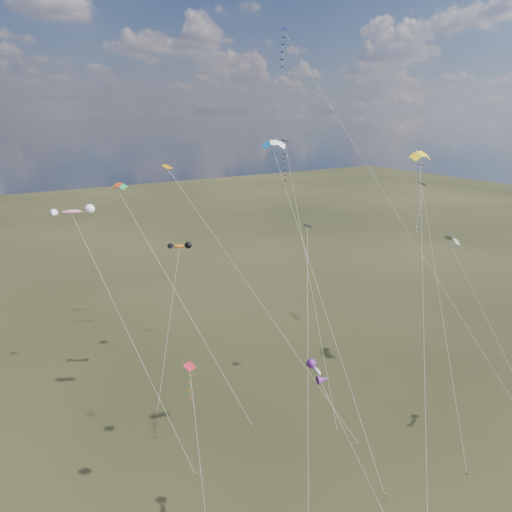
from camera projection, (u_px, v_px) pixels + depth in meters
ground at (358, 504)px, 41.79m from camera, size 400.00×400.00×0.00m
diamond_black_high at (287, 176)px, 60.84m from camera, size 6.41×20.23×30.81m
diamond_navy_tall at (307, 85)px, 53.35m from camera, size 17.22×27.00×43.66m
diamond_black_mid at (308, 316)px, 41.06m from camera, size 9.66×13.87×24.09m
diamond_red_low at (191, 389)px, 41.68m from camera, size 2.79×8.22×12.48m
diamond_navy_right at (421, 219)px, 56.46m from camera, size 10.31×17.57×26.03m
diamond_orange_center at (222, 246)px, 49.74m from camera, size 13.38×20.08×28.76m
parafoil_yellow at (421, 157)px, 43.30m from camera, size 12.27×14.66×31.05m
parafoil_blue_white at (275, 144)px, 50.38m from camera, size 2.83×21.81×31.70m
parafoil_striped at (453, 238)px, 61.68m from camera, size 3.78×12.76×18.82m
parafoil_tricolor at (120, 188)px, 50.34m from camera, size 10.23×14.50×27.07m
novelty_orange_black at (179, 247)px, 59.81m from camera, size 9.19×10.70×18.01m
novelty_white_purple at (317, 372)px, 36.14m from camera, size 3.96×10.39×15.11m
novelty_redwhite_stripe at (72, 213)px, 45.63m from camera, size 8.32×14.79×25.32m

